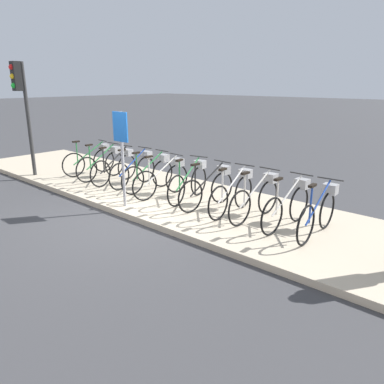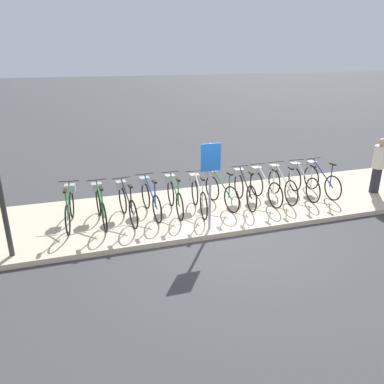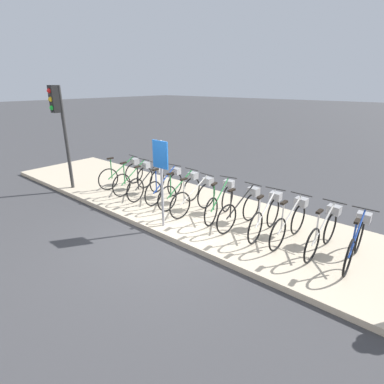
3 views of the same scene
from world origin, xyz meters
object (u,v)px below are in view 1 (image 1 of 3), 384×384
at_px(parked_bicycle_10, 289,204).
at_px(sign_post, 121,143).
at_px(parked_bicycle_1, 104,163).
at_px(parked_bicycle_0, 92,159).
at_px(parked_bicycle_8, 234,192).
at_px(parked_bicycle_5, 164,177).
at_px(parked_bicycle_7, 210,187).
at_px(parked_bicycle_3, 135,168).
at_px(parked_bicycle_4, 151,172).
at_px(parked_bicycle_11, 320,211).
at_px(traffic_light, 21,95).
at_px(parked_bicycle_6, 190,181).
at_px(parked_bicycle_2, 117,166).
at_px(parked_bicycle_9, 257,197).

height_order(parked_bicycle_10, sign_post, sign_post).
relative_size(parked_bicycle_1, parked_bicycle_10, 1.00).
relative_size(parked_bicycle_0, parked_bicycle_8, 1.00).
xyz_separation_m(parked_bicycle_8, sign_post, (-1.99, -1.21, 0.92)).
height_order(parked_bicycle_5, parked_bicycle_7, same).
xyz_separation_m(parked_bicycle_1, parked_bicycle_3, (1.20, 0.11, 0.00)).
bearing_deg(sign_post, parked_bicycle_10, 21.45).
bearing_deg(parked_bicycle_4, parked_bicycle_10, 0.26).
relative_size(parked_bicycle_11, traffic_light, 0.53).
bearing_deg(parked_bicycle_5, parked_bicycle_10, 2.64).
bearing_deg(parked_bicycle_4, parked_bicycle_8, -0.44).
xyz_separation_m(parked_bicycle_5, parked_bicycle_6, (0.65, 0.17, 0.00)).
distance_m(parked_bicycle_7, traffic_light, 5.94).
relative_size(parked_bicycle_2, parked_bicycle_7, 1.00).
height_order(parked_bicycle_7, parked_bicycle_10, same).
bearing_deg(parked_bicycle_0, parked_bicycle_2, -4.99).
bearing_deg(parked_bicycle_4, parked_bicycle_2, -174.47).
distance_m(parked_bicycle_1, parked_bicycle_11, 6.07).
height_order(parked_bicycle_1, parked_bicycle_9, same).
bearing_deg(parked_bicycle_5, parked_bicycle_3, 173.10).
height_order(parked_bicycle_4, parked_bicycle_9, same).
bearing_deg(parked_bicycle_4, parked_bicycle_0, -179.92).
distance_m(parked_bicycle_3, parked_bicycle_9, 3.63).
xyz_separation_m(parked_bicycle_11, traffic_light, (-7.90, -1.30, 1.78)).
bearing_deg(parked_bicycle_5, parked_bicycle_7, 3.49).
xyz_separation_m(parked_bicycle_0, parked_bicycle_9, (5.52, 0.01, 0.00)).
xyz_separation_m(parked_bicycle_2, parked_bicycle_5, (1.80, -0.01, 0.00)).
height_order(parked_bicycle_9, traffic_light, traffic_light).
height_order(parked_bicycle_7, parked_bicycle_8, same).
distance_m(parked_bicycle_0, parked_bicycle_9, 5.52).
relative_size(parked_bicycle_0, parked_bicycle_11, 1.00).
relative_size(parked_bicycle_2, sign_post, 0.82).
xyz_separation_m(parked_bicycle_11, sign_post, (-3.76, -1.24, 0.92)).
relative_size(parked_bicycle_10, parked_bicycle_11, 1.00).
bearing_deg(sign_post, parked_bicycle_5, 85.19).
relative_size(parked_bicycle_1, parked_bicycle_11, 1.00).
xyz_separation_m(parked_bicycle_4, sign_post, (0.50, -1.23, 0.92)).
relative_size(parked_bicycle_5, sign_post, 0.82).
relative_size(parked_bicycle_2, traffic_light, 0.53).
relative_size(parked_bicycle_5, parked_bicycle_8, 1.00).
bearing_deg(parked_bicycle_2, parked_bicycle_11, 1.32).
bearing_deg(traffic_light, parked_bicycle_9, 11.04).
relative_size(parked_bicycle_3, parked_bicycle_10, 1.00).
bearing_deg(parked_bicycle_0, traffic_light, -131.68).
relative_size(parked_bicycle_3, parked_bicycle_4, 1.00).
relative_size(parked_bicycle_7, sign_post, 0.82).
relative_size(parked_bicycle_8, parked_bicycle_9, 1.00).
relative_size(parked_bicycle_4, parked_bicycle_6, 1.01).
height_order(parked_bicycle_1, parked_bicycle_10, same).
bearing_deg(parked_bicycle_8, parked_bicycle_3, 179.28).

